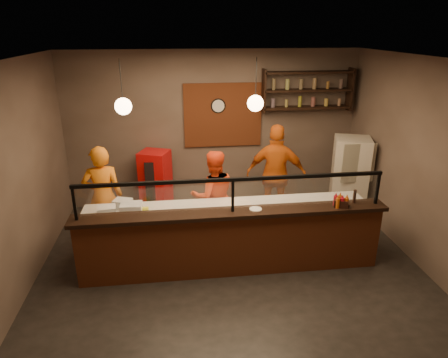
{
  "coord_description": "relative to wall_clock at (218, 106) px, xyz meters",
  "views": [
    {
      "loc": [
        -0.79,
        -5.56,
        3.61
      ],
      "look_at": [
        -0.05,
        0.3,
        1.34
      ],
      "focal_mm": 32.0,
      "sensor_mm": 36.0,
      "label": 1
    }
  ],
  "objects": [
    {
      "name": "floor",
      "position": [
        -0.1,
        -2.46,
        -2.1
      ],
      "size": [
        6.0,
        6.0,
        0.0
      ],
      "primitive_type": "plane",
      "color": "black",
      "rests_on": "ground"
    },
    {
      "name": "ceiling",
      "position": [
        -0.1,
        -2.46,
        1.1
      ],
      "size": [
        6.0,
        6.0,
        0.0
      ],
      "primitive_type": "plane",
      "rotation": [
        3.14,
        0.0,
        0.0
      ],
      "color": "#3D342F",
      "rests_on": "wall_back"
    },
    {
      "name": "wall_back",
      "position": [
        -0.1,
        0.04,
        -0.5
      ],
      "size": [
        6.0,
        0.0,
        6.0
      ],
      "primitive_type": "plane",
      "rotation": [
        1.57,
        0.0,
        0.0
      ],
      "color": "brown",
      "rests_on": "floor"
    },
    {
      "name": "wall_left",
      "position": [
        -3.1,
        -2.46,
        -0.5
      ],
      "size": [
        0.0,
        5.0,
        5.0
      ],
      "primitive_type": "plane",
      "rotation": [
        1.57,
        0.0,
        1.57
      ],
      "color": "brown",
      "rests_on": "floor"
    },
    {
      "name": "wall_right",
      "position": [
        2.9,
        -2.46,
        -0.5
      ],
      "size": [
        0.0,
        5.0,
        5.0
      ],
      "primitive_type": "plane",
      "rotation": [
        1.57,
        0.0,
        -1.57
      ],
      "color": "brown",
      "rests_on": "floor"
    },
    {
      "name": "wall_front",
      "position": [
        -0.1,
        -4.96,
        -0.5
      ],
      "size": [
        6.0,
        0.0,
        6.0
      ],
      "primitive_type": "plane",
      "rotation": [
        -1.57,
        0.0,
        0.0
      ],
      "color": "brown",
      "rests_on": "floor"
    },
    {
      "name": "brick_patch",
      "position": [
        0.1,
        0.01,
        -0.2
      ],
      "size": [
        1.6,
        0.04,
        1.3
      ],
      "primitive_type": "cube",
      "color": "brown",
      "rests_on": "wall_back"
    },
    {
      "name": "service_counter",
      "position": [
        -0.1,
        -2.76,
        -1.6
      ],
      "size": [
        4.6,
        0.25,
        1.0
      ],
      "primitive_type": "cube",
      "color": "brown",
      "rests_on": "floor"
    },
    {
      "name": "counter_ledge",
      "position": [
        -0.1,
        -2.76,
        -1.07
      ],
      "size": [
        4.7,
        0.37,
        0.06
      ],
      "primitive_type": "cube",
      "color": "black",
      "rests_on": "service_counter"
    },
    {
      "name": "worktop_cabinet",
      "position": [
        -0.1,
        -2.26,
        -1.68
      ],
      "size": [
        4.6,
        0.75,
        0.85
      ],
      "primitive_type": "cube",
      "color": "gray",
      "rests_on": "floor"
    },
    {
      "name": "worktop",
      "position": [
        -0.1,
        -2.26,
        -1.23
      ],
      "size": [
        4.6,
        0.75,
        0.05
      ],
      "primitive_type": "cube",
      "color": "white",
      "rests_on": "worktop_cabinet"
    },
    {
      "name": "sneeze_guard",
      "position": [
        -0.1,
        -2.76,
        -0.73
      ],
      "size": [
        4.5,
        0.05,
        0.52
      ],
      "color": "white",
      "rests_on": "counter_ledge"
    },
    {
      "name": "wall_shelving",
      "position": [
        1.8,
        -0.14,
        0.3
      ],
      "size": [
        1.84,
        0.28,
        0.85
      ],
      "color": "black",
      "rests_on": "wall_back"
    },
    {
      "name": "wall_clock",
      "position": [
        0.0,
        0.0,
        0.0
      ],
      "size": [
        0.3,
        0.04,
        0.3
      ],
      "primitive_type": "cylinder",
      "rotation": [
        1.57,
        0.0,
        0.0
      ],
      "color": "black",
      "rests_on": "wall_back"
    },
    {
      "name": "pendant_left",
      "position": [
        -1.6,
        -2.26,
        0.45
      ],
      "size": [
        0.24,
        0.24,
        0.77
      ],
      "color": "black",
      "rests_on": "ceiling"
    },
    {
      "name": "pendant_right",
      "position": [
        0.3,
        -2.26,
        0.45
      ],
      "size": [
        0.24,
        0.24,
        0.77
      ],
      "color": "black",
      "rests_on": "ceiling"
    },
    {
      "name": "cook_left",
      "position": [
        -2.15,
        -1.61,
        -1.2
      ],
      "size": [
        0.7,
        0.5,
        1.8
      ],
      "primitive_type": "imported",
      "rotation": [
        0.0,
        0.0,
        3.25
      ],
      "color": "orange",
      "rests_on": "floor"
    },
    {
      "name": "cook_mid",
      "position": [
        -0.27,
        -1.63,
        -1.27
      ],
      "size": [
        0.87,
        0.71,
        1.65
      ],
      "primitive_type": "imported",
      "rotation": [
        0.0,
        0.0,
        3.25
      ],
      "color": "#EC4116",
      "rests_on": "floor"
    },
    {
      "name": "cook_right",
      "position": [
        0.99,
        -1.08,
        -1.13
      ],
      "size": [
        1.22,
        0.77,
        1.93
      ],
      "primitive_type": "imported",
      "rotation": [
        0.0,
        0.0,
        2.86
      ],
      "color": "#CD5813",
      "rests_on": "floor"
    },
    {
      "name": "fridge",
      "position": [
        2.5,
        -0.99,
        -1.3
      ],
      "size": [
        0.83,
        0.8,
        1.61
      ],
      "primitive_type": "cube",
      "rotation": [
        0.0,
        0.0,
        -0.32
      ],
      "color": "beige",
      "rests_on": "floor"
    },
    {
      "name": "red_cooler",
      "position": [
        -1.33,
        -0.31,
        -1.46
      ],
      "size": [
        0.69,
        0.67,
        1.28
      ],
      "primitive_type": "cube",
      "rotation": [
        0.0,
        0.0,
        -0.37
      ],
      "color": "red",
      "rests_on": "floor"
    },
    {
      "name": "pizza_dough",
      "position": [
        0.03,
        -2.21,
        -1.19
      ],
      "size": [
        0.72,
        0.72,
        0.01
      ],
      "primitive_type": "cylinder",
      "rotation": [
        0.0,
        0.0,
        -0.44
      ],
      "color": "silver",
      "rests_on": "worktop"
    },
    {
      "name": "prep_tub_a",
      "position": [
        -1.61,
        -2.31,
        -1.12
      ],
      "size": [
        0.33,
        0.26,
        0.16
      ],
      "primitive_type": "cube",
      "rotation": [
        0.0,
        0.0,
        -0.02
      ],
      "color": "silver",
      "rests_on": "worktop"
    },
    {
      "name": "prep_tub_b",
      "position": [
        -1.77,
        -2.07,
        -1.13
      ],
      "size": [
        0.32,
        0.29,
        0.13
      ],
      "primitive_type": "cube",
      "rotation": [
        0.0,
        0.0,
        -0.35
      ],
      "color": "silver",
      "rests_on": "worktop"
    },
    {
      "name": "prep_tub_c",
      "position": [
        -1.98,
        -2.32,
        -1.13
      ],
      "size": [
        0.3,
        0.25,
        0.14
      ],
      "primitive_type": "cube",
      "rotation": [
        0.0,
        0.0,
        0.13
      ],
      "color": "white",
      "rests_on": "worktop"
    },
    {
      "name": "rolling_pin",
      "position": [
        -1.55,
        -2.25,
        -1.17
      ],
      "size": [
        0.39,
        0.09,
        0.07
      ],
      "primitive_type": "cylinder",
      "rotation": [
        0.0,
        1.57,
        0.06
      ],
      "color": "yellow",
      "rests_on": "worktop"
    },
    {
      "name": "condiment_caddy",
      "position": [
        1.54,
        -2.8,
        -0.98
      ],
      "size": [
        0.24,
        0.21,
        0.11
      ],
      "primitive_type": "cube",
      "rotation": [
        0.0,
        0.0,
        -0.32
      ],
      "color": "black",
      "rests_on": "counter_ledge"
    },
    {
      "name": "pepper_mill",
      "position": [
        1.8,
        -2.69,
        -0.93
      ],
      "size": [
        0.05,
        0.05,
        0.21
      ],
      "primitive_type": "cylinder",
      "rotation": [
        0.0,
        0.0,
        0.01
      ],
      "color": "black",
      "rests_on": "counter_ledge"
    },
    {
      "name": "small_plate",
      "position": [
        0.25,
        -2.74,
        -1.03
      ],
      "size": [
        0.24,
        0.24,
        0.01
      ],
      "primitive_type": "cylinder",
      "rotation": [
        0.0,
        0.0,
        0.41
      ],
      "color": "silver",
      "rests_on": "counter_ledge"
    }
  ]
}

